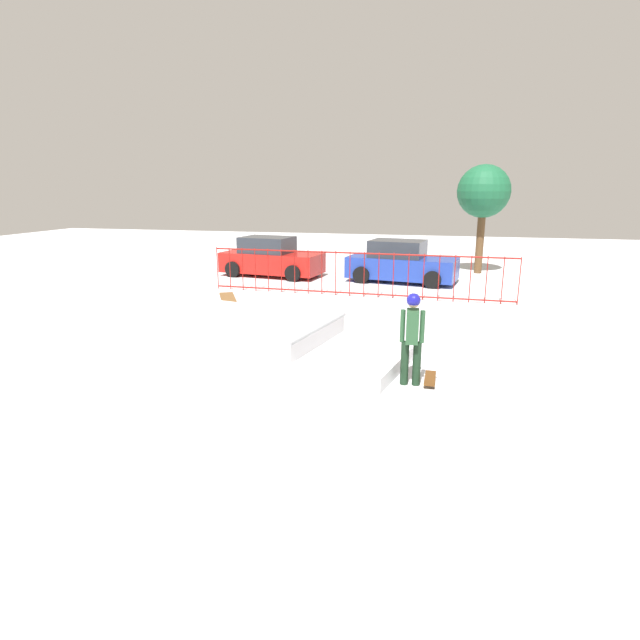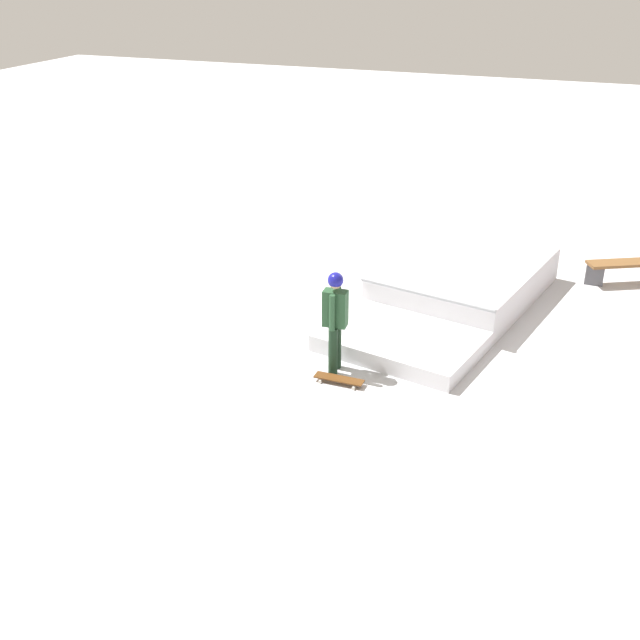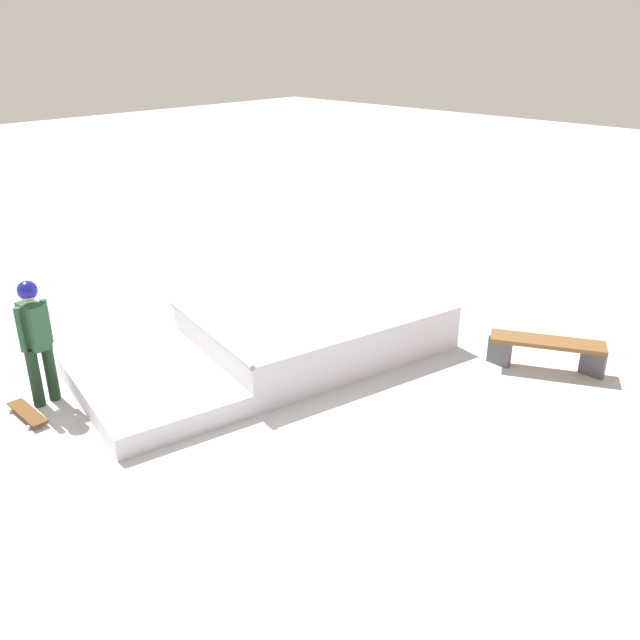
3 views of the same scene
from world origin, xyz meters
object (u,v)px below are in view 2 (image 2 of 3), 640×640
at_px(skate_ramp, 455,289).
at_px(park_bench, 626,267).
at_px(skater, 335,315).
at_px(skateboard, 339,379).

height_order(skate_ramp, park_bench, skate_ramp).
bearing_deg(skater, park_bench, 48.06).
xyz_separation_m(skater, park_bench, (-5.49, 4.34, -0.65)).
distance_m(skate_ramp, skateboard, 3.78).
relative_size(skateboard, park_bench, 0.50).
distance_m(skater, park_bench, 7.02).
relative_size(skate_ramp, skater, 3.38).
height_order(skateboard, park_bench, park_bench).
distance_m(skater, skateboard, 1.02).
bearing_deg(skate_ramp, skateboard, -4.56).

